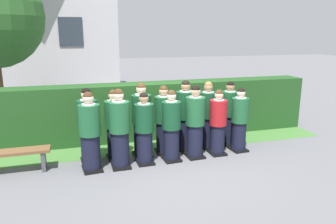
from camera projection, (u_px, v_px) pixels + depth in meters
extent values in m
plane|color=slate|center=(171.00, 159.00, 7.28)|extent=(60.00, 60.00, 0.00)
cylinder|color=black|center=(91.00, 153.00, 6.63)|extent=(0.37, 0.37, 0.77)
cube|color=black|center=(92.00, 169.00, 6.71)|extent=(0.43, 0.51, 0.05)
cylinder|color=#1E5B33|center=(89.00, 120.00, 6.46)|extent=(0.43, 0.43, 0.63)
cylinder|color=white|center=(88.00, 104.00, 6.38)|extent=(0.27, 0.27, 0.03)
cube|color=#236038|center=(88.00, 112.00, 6.61)|extent=(0.04, 0.02, 0.28)
sphere|color=beige|center=(88.00, 98.00, 6.35)|extent=(0.22, 0.22, 0.22)
sphere|color=#472D19|center=(88.00, 97.00, 6.34)|extent=(0.20, 0.20, 0.20)
cylinder|color=black|center=(120.00, 149.00, 6.79)|extent=(0.37, 0.37, 0.78)
cube|color=black|center=(121.00, 165.00, 6.88)|extent=(0.39, 0.49, 0.05)
cylinder|color=#1E5B33|center=(119.00, 117.00, 6.62)|extent=(0.44, 0.44, 0.64)
cylinder|color=white|center=(119.00, 102.00, 6.55)|extent=(0.27, 0.27, 0.03)
cube|color=navy|center=(117.00, 109.00, 6.79)|extent=(0.04, 0.01, 0.28)
sphere|color=beige|center=(118.00, 96.00, 6.52)|extent=(0.22, 0.22, 0.22)
sphere|color=#472D19|center=(118.00, 94.00, 6.51)|extent=(0.20, 0.20, 0.20)
cube|color=white|center=(117.00, 118.00, 6.91)|extent=(0.15, 0.01, 0.20)
cylinder|color=black|center=(145.00, 147.00, 7.00)|extent=(0.35, 0.35, 0.73)
cube|color=black|center=(145.00, 162.00, 7.08)|extent=(0.38, 0.46, 0.05)
cylinder|color=#144728|center=(144.00, 118.00, 6.84)|extent=(0.41, 0.41, 0.60)
cylinder|color=white|center=(144.00, 104.00, 6.77)|extent=(0.25, 0.25, 0.03)
cube|color=gold|center=(142.00, 110.00, 6.99)|extent=(0.04, 0.01, 0.26)
sphere|color=tan|center=(144.00, 98.00, 6.74)|extent=(0.21, 0.21, 0.21)
sphere|color=black|center=(144.00, 97.00, 6.73)|extent=(0.19, 0.19, 0.19)
cube|color=white|center=(141.00, 119.00, 7.11)|extent=(0.15, 0.01, 0.20)
cylinder|color=black|center=(171.00, 144.00, 7.16)|extent=(0.35, 0.35, 0.74)
cube|color=black|center=(171.00, 159.00, 7.25)|extent=(0.40, 0.48, 0.05)
cylinder|color=#144728|center=(171.00, 115.00, 7.00)|extent=(0.42, 0.42, 0.61)
cylinder|color=white|center=(171.00, 101.00, 6.93)|extent=(0.26, 0.26, 0.03)
cube|color=#236038|center=(168.00, 108.00, 7.15)|extent=(0.04, 0.01, 0.27)
sphere|color=beige|center=(171.00, 96.00, 6.90)|extent=(0.21, 0.21, 0.21)
sphere|color=#472D19|center=(171.00, 94.00, 6.89)|extent=(0.19, 0.19, 0.19)
cylinder|color=black|center=(195.00, 141.00, 7.36)|extent=(0.37, 0.37, 0.77)
cube|color=black|center=(194.00, 155.00, 7.44)|extent=(0.40, 0.49, 0.05)
cylinder|color=#1E5B33|center=(195.00, 111.00, 7.19)|extent=(0.43, 0.43, 0.63)
cylinder|color=white|center=(196.00, 97.00, 7.11)|extent=(0.27, 0.27, 0.03)
cube|color=navy|center=(192.00, 104.00, 7.35)|extent=(0.04, 0.01, 0.28)
sphere|color=tan|center=(196.00, 92.00, 7.08)|extent=(0.22, 0.22, 0.22)
sphere|color=black|center=(196.00, 90.00, 7.07)|extent=(0.20, 0.20, 0.20)
cube|color=white|center=(191.00, 112.00, 7.47)|extent=(0.15, 0.01, 0.20)
cylinder|color=black|center=(217.00, 139.00, 7.54)|extent=(0.34, 0.34, 0.71)
cube|color=black|center=(217.00, 153.00, 7.62)|extent=(0.36, 0.45, 0.05)
cylinder|color=#AD191E|center=(218.00, 113.00, 7.38)|extent=(0.40, 0.40, 0.59)
cylinder|color=white|center=(219.00, 100.00, 7.31)|extent=(0.25, 0.25, 0.03)
cube|color=navy|center=(215.00, 106.00, 7.53)|extent=(0.04, 0.01, 0.26)
sphere|color=beige|center=(219.00, 95.00, 7.28)|extent=(0.20, 0.20, 0.20)
sphere|color=#472D19|center=(219.00, 94.00, 7.27)|extent=(0.18, 0.18, 0.18)
cylinder|color=black|center=(239.00, 136.00, 7.76)|extent=(0.34, 0.34, 0.71)
cube|color=black|center=(238.00, 149.00, 7.84)|extent=(0.38, 0.46, 0.05)
cylinder|color=#1E5B33|center=(240.00, 110.00, 7.61)|extent=(0.40, 0.40, 0.59)
cylinder|color=white|center=(241.00, 98.00, 7.54)|extent=(0.25, 0.25, 0.03)
cube|color=navy|center=(236.00, 104.00, 7.75)|extent=(0.04, 0.01, 0.26)
sphere|color=beige|center=(241.00, 93.00, 7.51)|extent=(0.20, 0.20, 0.20)
sphere|color=black|center=(241.00, 92.00, 7.50)|extent=(0.19, 0.19, 0.19)
cube|color=white|center=(234.00, 111.00, 7.87)|extent=(0.15, 0.02, 0.20)
cylinder|color=black|center=(89.00, 145.00, 7.05)|extent=(0.37, 0.37, 0.77)
cube|color=black|center=(90.00, 161.00, 7.13)|extent=(0.42, 0.50, 0.05)
cylinder|color=#144728|center=(87.00, 115.00, 6.88)|extent=(0.43, 0.43, 0.63)
cylinder|color=white|center=(87.00, 100.00, 6.80)|extent=(0.27, 0.27, 0.03)
cube|color=#236038|center=(86.00, 107.00, 7.04)|extent=(0.04, 0.01, 0.28)
sphere|color=beige|center=(86.00, 94.00, 6.77)|extent=(0.22, 0.22, 0.22)
sphere|color=black|center=(86.00, 93.00, 6.77)|extent=(0.20, 0.20, 0.20)
cube|color=white|center=(86.00, 116.00, 7.16)|extent=(0.15, 0.02, 0.20)
cylinder|color=black|center=(115.00, 143.00, 7.27)|extent=(0.35, 0.35, 0.73)
cube|color=black|center=(116.00, 157.00, 7.35)|extent=(0.40, 0.48, 0.05)
cylinder|color=#1E5B33|center=(114.00, 114.00, 7.11)|extent=(0.41, 0.41, 0.60)
cylinder|color=white|center=(113.00, 101.00, 7.04)|extent=(0.26, 0.26, 0.03)
cube|color=gold|center=(112.00, 107.00, 7.26)|extent=(0.04, 0.01, 0.27)
sphere|color=beige|center=(113.00, 95.00, 7.01)|extent=(0.21, 0.21, 0.21)
sphere|color=#472D19|center=(113.00, 94.00, 7.00)|extent=(0.19, 0.19, 0.19)
cylinder|color=black|center=(142.00, 139.00, 7.42)|extent=(0.38, 0.38, 0.79)
cube|color=black|center=(142.00, 154.00, 7.51)|extent=(0.43, 0.52, 0.05)
cylinder|color=#144728|center=(141.00, 109.00, 7.25)|extent=(0.45, 0.45, 0.65)
cylinder|color=white|center=(141.00, 95.00, 7.17)|extent=(0.28, 0.28, 0.03)
cube|color=navy|center=(139.00, 102.00, 7.41)|extent=(0.04, 0.01, 0.29)
sphere|color=beige|center=(141.00, 89.00, 7.14)|extent=(0.22, 0.22, 0.22)
sphere|color=#472D19|center=(141.00, 87.00, 7.13)|extent=(0.21, 0.21, 0.21)
cylinder|color=black|center=(164.00, 137.00, 7.62)|extent=(0.36, 0.36, 0.75)
cube|color=black|center=(164.00, 151.00, 7.70)|extent=(0.38, 0.47, 0.05)
cylinder|color=#19512D|center=(164.00, 110.00, 7.46)|extent=(0.42, 0.42, 0.62)
cylinder|color=white|center=(164.00, 96.00, 7.38)|extent=(0.26, 0.26, 0.03)
cube|color=#236038|center=(161.00, 103.00, 7.61)|extent=(0.04, 0.01, 0.27)
sphere|color=tan|center=(164.00, 91.00, 7.35)|extent=(0.21, 0.21, 0.21)
sphere|color=#472D19|center=(164.00, 90.00, 7.34)|extent=(0.19, 0.19, 0.19)
cube|color=white|center=(160.00, 111.00, 7.73)|extent=(0.15, 0.01, 0.20)
cylinder|color=black|center=(185.00, 134.00, 7.81)|extent=(0.38, 0.38, 0.79)
cube|color=black|center=(185.00, 148.00, 7.90)|extent=(0.45, 0.53, 0.05)
cylinder|color=#144728|center=(185.00, 105.00, 7.64)|extent=(0.45, 0.45, 0.65)
cylinder|color=white|center=(186.00, 91.00, 7.56)|extent=(0.28, 0.28, 0.03)
cube|color=navy|center=(182.00, 98.00, 7.80)|extent=(0.04, 0.02, 0.29)
sphere|color=tan|center=(186.00, 86.00, 7.53)|extent=(0.22, 0.22, 0.22)
sphere|color=black|center=(186.00, 85.00, 7.52)|extent=(0.21, 0.21, 0.21)
cube|color=white|center=(180.00, 107.00, 7.91)|extent=(0.15, 0.02, 0.20)
cylinder|color=black|center=(207.00, 132.00, 8.01)|extent=(0.36, 0.36, 0.76)
cube|color=black|center=(207.00, 145.00, 8.10)|extent=(0.44, 0.52, 0.05)
cylinder|color=#144728|center=(208.00, 105.00, 7.84)|extent=(0.43, 0.43, 0.63)
cylinder|color=white|center=(208.00, 92.00, 7.77)|extent=(0.27, 0.27, 0.03)
cube|color=navy|center=(204.00, 98.00, 8.00)|extent=(0.04, 0.02, 0.28)
sphere|color=tan|center=(208.00, 87.00, 7.74)|extent=(0.22, 0.22, 0.22)
sphere|color=olive|center=(208.00, 86.00, 7.73)|extent=(0.20, 0.20, 0.20)
cube|color=white|center=(202.00, 106.00, 8.11)|extent=(0.15, 0.03, 0.20)
cylinder|color=black|center=(228.00, 130.00, 8.22)|extent=(0.36, 0.36, 0.75)
cube|color=black|center=(228.00, 143.00, 8.30)|extent=(0.43, 0.51, 0.05)
cylinder|color=#19512D|center=(230.00, 104.00, 8.06)|extent=(0.42, 0.42, 0.62)
cylinder|color=white|center=(230.00, 91.00, 7.98)|extent=(0.26, 0.26, 0.03)
cube|color=#236038|center=(225.00, 98.00, 8.20)|extent=(0.04, 0.02, 0.27)
sphere|color=tan|center=(230.00, 87.00, 7.95)|extent=(0.21, 0.21, 0.21)
sphere|color=black|center=(230.00, 85.00, 7.94)|extent=(0.19, 0.19, 0.19)
cube|color=#214C1E|center=(153.00, 110.00, 8.71)|extent=(8.92, 0.70, 1.50)
cube|color=silver|center=(35.00, 45.00, 13.88)|extent=(6.71, 3.78, 4.57)
cube|color=#2D3842|center=(71.00, 32.00, 12.39)|extent=(0.90, 0.04, 1.10)
cylinder|color=brown|center=(0.00, 96.00, 9.69)|extent=(0.24, 0.24, 1.86)
cube|color=brown|center=(14.00, 152.00, 6.48)|extent=(1.40, 0.38, 0.06)
cube|color=#4C4C51|center=(44.00, 160.00, 6.69)|extent=(0.08, 0.32, 0.42)
cube|color=#477A38|center=(160.00, 146.00, 8.14)|extent=(8.92, 0.90, 0.01)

